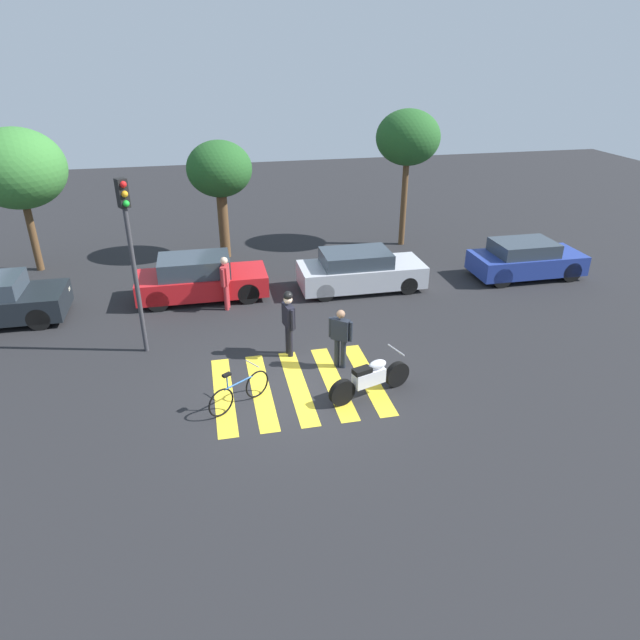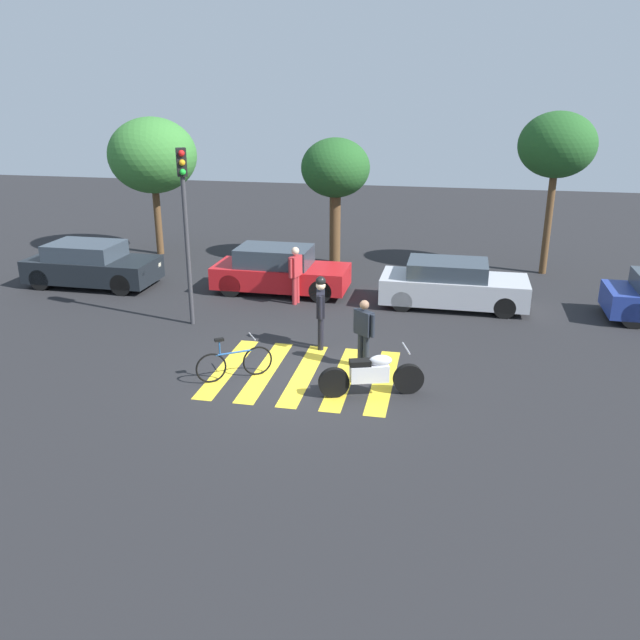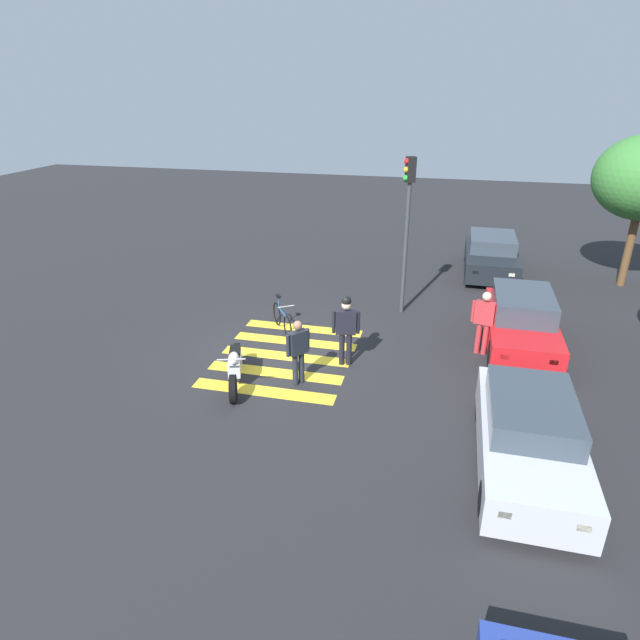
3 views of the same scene
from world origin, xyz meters
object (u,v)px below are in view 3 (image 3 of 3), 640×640
police_motorcycle (235,366)px  pedestrian_bystander (484,319)px  officer_on_foot (346,325)px  traffic_light_pole (407,213)px  officer_by_motorcycle (298,349)px  car_silver_sedan (529,436)px  leaning_bicycle (282,319)px  car_red_convertible (521,322)px  car_black_suv (491,255)px

police_motorcycle → pedestrian_bystander: 6.45m
officer_on_foot → traffic_light_pole: size_ratio=0.40×
officer_by_motorcycle → traffic_light_pole: 5.77m
officer_on_foot → officer_by_motorcycle: bearing=-37.1°
officer_on_foot → pedestrian_bystander: officer_on_foot is taller
police_motorcycle → officer_by_motorcycle: size_ratio=1.34×
car_silver_sedan → traffic_light_pole: (-6.90, -2.98, 2.45)m
police_motorcycle → pedestrian_bystander: size_ratio=1.26×
pedestrian_bystander → police_motorcycle: bearing=-62.3°
pedestrian_bystander → leaning_bicycle: bearing=-90.8°
pedestrian_bystander → traffic_light_pole: (-2.35, -2.31, 2.12)m
car_red_convertible → car_black_suv: bearing=-175.5°
car_silver_sedan → police_motorcycle: bearing=-103.8°
police_motorcycle → leaning_bicycle: police_motorcycle is taller
pedestrian_bystander → car_red_convertible: (-0.77, 1.02, -0.30)m
officer_by_motorcycle → car_silver_sedan: size_ratio=0.38×
police_motorcycle → officer_on_foot: (-1.55, 2.34, 0.62)m
officer_on_foot → officer_by_motorcycle: officer_on_foot is taller
police_motorcycle → car_red_convertible: (-3.75, 6.71, 0.23)m
police_motorcycle → traffic_light_pole: 6.85m
police_motorcycle → leaning_bicycle: size_ratio=1.48×
leaning_bicycle → police_motorcycle: bearing=-3.9°
car_black_suv → traffic_light_pole: (4.58, -2.84, 2.43)m
leaning_bicycle → officer_on_foot: (1.52, 2.13, 0.70)m
officer_by_motorcycle → pedestrian_bystander: pedestrian_bystander is taller
officer_on_foot → traffic_light_pole: 4.42m
police_motorcycle → officer_by_motorcycle: 1.56m
car_red_convertible → traffic_light_pole: bearing=-115.4°
pedestrian_bystander → traffic_light_pole: traffic_light_pole is taller
car_red_convertible → car_silver_sedan: size_ratio=0.99×
pedestrian_bystander → officer_by_motorcycle: bearing=-58.3°
police_motorcycle → car_silver_sedan: 6.55m
leaning_bicycle → pedestrian_bystander: 5.52m
car_silver_sedan → traffic_light_pole: bearing=-156.7°
leaning_bicycle → officer_on_foot: officer_on_foot is taller
officer_on_foot → traffic_light_pole: traffic_light_pole is taller
officer_by_motorcycle → officer_on_foot: bearing=142.9°
leaning_bicycle → car_silver_sedan: size_ratio=0.35×
pedestrian_bystander → car_red_convertible: size_ratio=0.41×
car_black_suv → car_silver_sedan: bearing=0.7°
officer_by_motorcycle → car_red_convertible: bearing=122.7°
leaning_bicycle → officer_by_motorcycle: officer_by_motorcycle is taller
car_black_suv → traffic_light_pole: bearing=-31.9°
car_red_convertible → leaning_bicycle: bearing=-84.0°
police_motorcycle → officer_on_foot: officer_on_foot is taller
officer_on_foot → car_red_convertible: 4.91m
leaning_bicycle → officer_on_foot: 2.71m
car_black_suv → leaning_bicycle: bearing=-41.3°
car_red_convertible → traffic_light_pole: size_ratio=0.89×
officer_by_motorcycle → car_red_convertible: 6.26m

